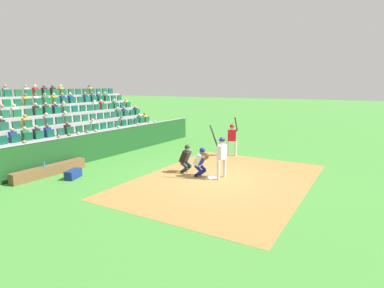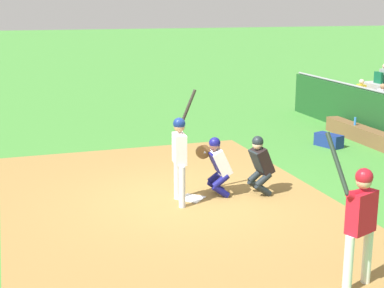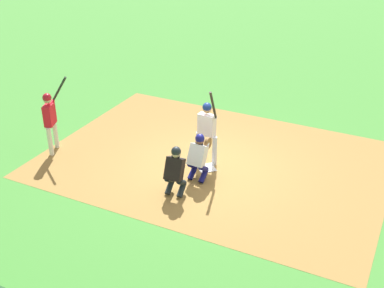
{
  "view_description": "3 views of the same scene",
  "coord_description": "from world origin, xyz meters",
  "px_view_note": "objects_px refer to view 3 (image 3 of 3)",
  "views": [
    {
      "loc": [
        11.16,
        5.78,
        3.84
      ],
      "look_at": [
        -0.16,
        -1.13,
        1.33
      ],
      "focal_mm": 29.03,
      "sensor_mm": 36.0,
      "label": 1
    },
    {
      "loc": [
        -10.61,
        3.35,
        3.92
      ],
      "look_at": [
        0.38,
        -0.12,
        1.07
      ],
      "focal_mm": 53.3,
      "sensor_mm": 36.0,
      "label": 2
    },
    {
      "loc": [
        4.88,
        -10.34,
        6.77
      ],
      "look_at": [
        -0.05,
        -0.75,
        1.08
      ],
      "focal_mm": 46.31,
      "sensor_mm": 36.0,
      "label": 3
    }
  ],
  "objects_px": {
    "batter_at_plate": "(207,126)",
    "on_deck_batter": "(50,116)",
    "home_plate_marker": "(206,168)",
    "home_plate_umpire": "(175,169)",
    "catcher_crouching": "(199,155)"
  },
  "relations": [
    {
      "from": "batter_at_plate",
      "to": "on_deck_batter",
      "type": "height_order",
      "value": "batter_at_plate"
    },
    {
      "from": "home_plate_marker",
      "to": "batter_at_plate",
      "type": "height_order",
      "value": "batter_at_plate"
    },
    {
      "from": "home_plate_marker",
      "to": "home_plate_umpire",
      "type": "bearing_deg",
      "value": -95.85
    },
    {
      "from": "home_plate_umpire",
      "to": "on_deck_batter",
      "type": "xyz_separation_m",
      "value": [
        -4.14,
        0.36,
        0.4
      ]
    },
    {
      "from": "home_plate_marker",
      "to": "home_plate_umpire",
      "type": "distance_m",
      "value": 1.6
    },
    {
      "from": "home_plate_umpire",
      "to": "on_deck_batter",
      "type": "height_order",
      "value": "on_deck_batter"
    },
    {
      "from": "on_deck_batter",
      "to": "catcher_crouching",
      "type": "bearing_deg",
      "value": 6.79
    },
    {
      "from": "home_plate_umpire",
      "to": "on_deck_batter",
      "type": "bearing_deg",
      "value": 174.99
    },
    {
      "from": "home_plate_umpire",
      "to": "on_deck_batter",
      "type": "relative_size",
      "value": 0.59
    },
    {
      "from": "home_plate_umpire",
      "to": "catcher_crouching",
      "type": "bearing_deg",
      "value": 77.3
    },
    {
      "from": "batter_at_plate",
      "to": "catcher_crouching",
      "type": "bearing_deg",
      "value": -77.21
    },
    {
      "from": "batter_at_plate",
      "to": "home_plate_umpire",
      "type": "relative_size",
      "value": 1.75
    },
    {
      "from": "on_deck_batter",
      "to": "batter_at_plate",
      "type": "bearing_deg",
      "value": 18.45
    },
    {
      "from": "home_plate_marker",
      "to": "catcher_crouching",
      "type": "distance_m",
      "value": 0.9
    },
    {
      "from": "catcher_crouching",
      "to": "home_plate_umpire",
      "type": "distance_m",
      "value": 0.9
    }
  ]
}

